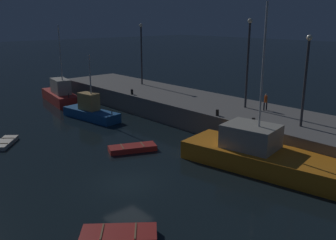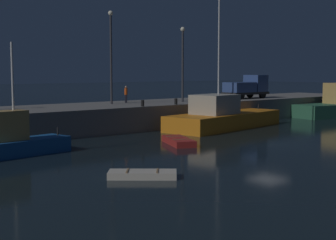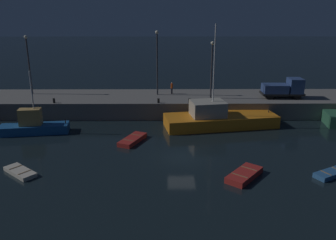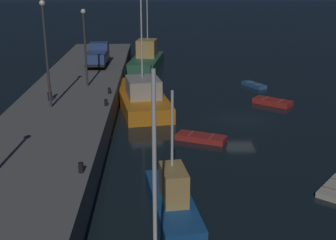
{
  "view_description": "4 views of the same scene",
  "coord_description": "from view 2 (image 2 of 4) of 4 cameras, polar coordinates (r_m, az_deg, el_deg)",
  "views": [
    {
      "loc": [
        17.89,
        -12.63,
        10.34
      ],
      "look_at": [
        -4.55,
        7.65,
        1.95
      ],
      "focal_mm": 39.26,
      "sensor_mm": 36.0,
      "label": 1
    },
    {
      "loc": [
        -27.35,
        -21.98,
        5.1
      ],
      "look_at": [
        -2.48,
        7.9,
        1.25
      ],
      "focal_mm": 53.66,
      "sensor_mm": 36.0,
      "label": 2
    },
    {
      "loc": [
        -1.41,
        -28.49,
        12.56
      ],
      "look_at": [
        -1.19,
        4.93,
        2.0
      ],
      "focal_mm": 36.67,
      "sensor_mm": 36.0,
      "label": 3
    },
    {
      "loc": [
        -36.78,
        7.53,
        12.34
      ],
      "look_at": [
        -4.85,
        6.54,
        1.7
      ],
      "focal_mm": 47.78,
      "sensor_mm": 36.0,
      "label": 4
    }
  ],
  "objects": [
    {
      "name": "ground_plane",
      "position": [
        35.46,
        11.33,
        -2.72
      ],
      "size": [
        320.0,
        320.0,
        0.0
      ],
      "primitive_type": "plane",
      "color": "black"
    },
    {
      "name": "pier_quay",
      "position": [
        46.21,
        -3.31,
        0.62
      ],
      "size": [
        59.99,
        8.05,
        2.11
      ],
      "color": "slate",
      "rests_on": "ground"
    },
    {
      "name": "fishing_trawler_red",
      "position": [
        44.5,
        6.23,
        0.34
      ],
      "size": [
        13.15,
        6.11,
        11.4
      ],
      "color": "orange",
      "rests_on": "ground"
    },
    {
      "name": "fishing_boat_blue",
      "position": [
        31.18,
        -17.45,
        -2.42
      ],
      "size": [
        7.39,
        3.01,
        6.77
      ],
      "color": "#195193",
      "rests_on": "ground"
    },
    {
      "name": "dinghy_orange_near",
      "position": [
        34.74,
        1.19,
        -2.42
      ],
      "size": [
        2.79,
        4.03,
        0.48
      ],
      "color": "#B22823",
      "rests_on": "ground"
    },
    {
      "name": "rowboat_blue_far",
      "position": [
        24.03,
        -2.92,
        -6.19
      ],
      "size": [
        3.26,
        3.01,
        0.37
      ],
      "color": "beige",
      "rests_on": "ground"
    },
    {
      "name": "lamp_post_east",
      "position": [
        45.23,
        -6.49,
        7.91
      ],
      "size": [
        0.44,
        0.44,
        8.24
      ],
      "color": "#38383D",
      "rests_on": "pier_quay"
    },
    {
      "name": "lamp_post_central",
      "position": [
        47.8,
        1.68,
        7.08
      ],
      "size": [
        0.44,
        0.44,
        7.07
      ],
      "color": "#38383D",
      "rests_on": "pier_quay"
    },
    {
      "name": "utility_truck",
      "position": [
        54.44,
        8.98,
        3.72
      ],
      "size": [
        5.28,
        2.24,
        2.5
      ],
      "color": "black",
      "rests_on": "pier_quay"
    },
    {
      "name": "dockworker",
      "position": [
        46.7,
        -4.8,
        3.05
      ],
      "size": [
        0.36,
        0.4,
        1.56
      ],
      "color": "black",
      "rests_on": "pier_quay"
    },
    {
      "name": "bollard_west",
      "position": [
        44.24,
        0.9,
        2.12
      ],
      "size": [
        0.28,
        0.28,
        0.53
      ],
      "primitive_type": "cylinder",
      "color": "black",
      "rests_on": "pier_quay"
    },
    {
      "name": "bollard_east",
      "position": [
        41.86,
        -2.91,
        1.92
      ],
      "size": [
        0.28,
        0.28,
        0.53
      ],
      "primitive_type": "cylinder",
      "color": "black",
      "rests_on": "pier_quay"
    }
  ]
}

